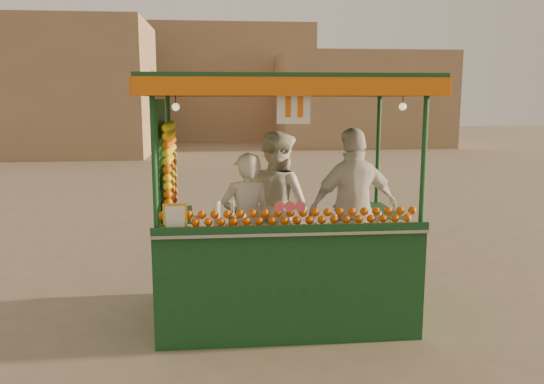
{
  "coord_description": "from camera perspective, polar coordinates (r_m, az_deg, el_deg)",
  "views": [
    {
      "loc": [
        -0.83,
        -6.23,
        2.53
      ],
      "look_at": [
        -0.24,
        -0.14,
        1.49
      ],
      "focal_mm": 36.12,
      "sensor_mm": 36.0,
      "label": 1
    }
  ],
  "objects": [
    {
      "name": "vendor_middle",
      "position": [
        6.71,
        0.55,
        -1.46
      ],
      "size": [
        1.1,
        1.13,
        1.83
      ],
      "rotation": [
        0.0,
        0.0,
        2.24
      ],
      "color": "silver",
      "rests_on": "ground"
    },
    {
      "name": "building_center",
      "position": [
        36.26,
        -7.5,
        11.08
      ],
      "size": [
        14.0,
        7.0,
        7.0
      ],
      "primitive_type": "cube",
      "color": "#9A7D58",
      "rests_on": "ground"
    },
    {
      "name": "building_right",
      "position": [
        31.22,
        9.13,
        9.45
      ],
      "size": [
        9.0,
        6.0,
        5.0
      ],
      "primitive_type": "cube",
      "color": "#9A7D58",
      "rests_on": "ground"
    },
    {
      "name": "juice_cart",
      "position": [
        6.26,
        0.53,
        -5.42
      ],
      "size": [
        3.06,
        1.98,
        2.78
      ],
      "color": "#113E1D",
      "rests_on": "ground"
    },
    {
      "name": "building_left",
      "position": [
        27.47,
        -23.17,
        9.84
      ],
      "size": [
        10.0,
        6.0,
        6.0
      ],
      "primitive_type": "cube",
      "color": "#9A7D58",
      "rests_on": "ground"
    },
    {
      "name": "ground",
      "position": [
        6.77,
        1.98,
        -12.3
      ],
      "size": [
        90.0,
        90.0,
        0.0
      ],
      "primitive_type": "plane",
      "color": "#706250",
      "rests_on": "ground"
    },
    {
      "name": "vendor_left",
      "position": [
        6.27,
        -2.64,
        -3.25
      ],
      "size": [
        0.64,
        0.47,
        1.62
      ],
      "rotation": [
        0.0,
        0.0,
        3.29
      ],
      "color": "beige",
      "rests_on": "ground"
    },
    {
      "name": "vendor_right",
      "position": [
        6.44,
        8.5,
        -1.76
      ],
      "size": [
        1.18,
        0.69,
        1.89
      ],
      "rotation": [
        0.0,
        0.0,
        3.35
      ],
      "color": "silver",
      "rests_on": "ground"
    }
  ]
}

